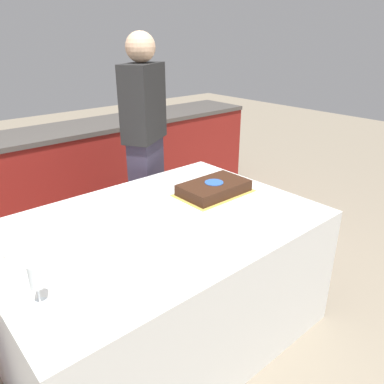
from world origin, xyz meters
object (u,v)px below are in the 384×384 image
at_px(cake, 214,188).
at_px(wine_glass, 35,278).
at_px(plate_stack, 29,252).
at_px(person_cutting_cake, 145,148).

xyz_separation_m(cake, wine_glass, (-1.21, -0.32, 0.08)).
bearing_deg(plate_stack, person_cutting_cake, 32.68).
relative_size(cake, person_cutting_cake, 0.27).
bearing_deg(wine_glass, plate_stack, 76.79).
xyz_separation_m(plate_stack, wine_glass, (-0.08, -0.34, 0.08)).
bearing_deg(cake, wine_glass, -165.05).
bearing_deg(cake, plate_stack, 179.22).
bearing_deg(wine_glass, cake, 14.95).
height_order(plate_stack, wine_glass, wine_glass).
distance_m(cake, plate_stack, 1.13).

